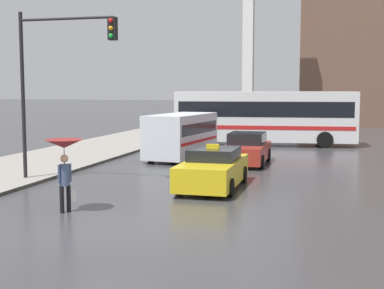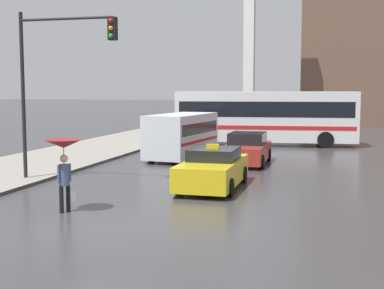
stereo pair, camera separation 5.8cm
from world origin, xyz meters
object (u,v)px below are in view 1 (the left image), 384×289
at_px(sedan_red, 247,150).
at_px(monument_cross, 249,12).
at_px(taxi, 213,169).
at_px(city_bus, 265,115).
at_px(pedestrian_with_umbrella, 64,153).
at_px(traffic_light, 57,64).
at_px(ambulance_van, 181,134).

height_order(sedan_red, monument_cross, monument_cross).
bearing_deg(taxi, sedan_red, -91.80).
distance_m(taxi, city_bus, 14.99).
relative_size(sedan_red, monument_cross, 0.24).
bearing_deg(monument_cross, sedan_red, -81.46).
height_order(city_bus, pedestrian_with_umbrella, city_bus).
bearing_deg(monument_cross, traffic_light, -95.00).
height_order(taxi, sedan_red, taxi).
xyz_separation_m(taxi, monument_cross, (-3.17, 28.76, 9.42)).
bearing_deg(taxi, pedestrian_with_umbrella, 55.82).
height_order(city_bus, traffic_light, traffic_light).
xyz_separation_m(ambulance_van, traffic_light, (-2.50, -7.69, 3.09)).
height_order(taxi, city_bus, city_bus).
bearing_deg(pedestrian_with_umbrella, city_bus, 20.60).
bearing_deg(sedan_red, city_bus, -88.60).
distance_m(traffic_light, monument_cross, 29.80).
xyz_separation_m(ambulance_van, pedestrian_with_umbrella, (0.01, -12.03, 0.44)).
distance_m(sedan_red, monument_cross, 24.57).
relative_size(taxi, pedestrian_with_umbrella, 2.15).
xyz_separation_m(ambulance_van, monument_cross, (0.04, 21.44, 8.85)).
bearing_deg(traffic_light, taxi, 3.70).
bearing_deg(ambulance_van, sedan_red, 170.90).
relative_size(taxi, monument_cross, 0.25).
height_order(sedan_red, pedestrian_with_umbrella, pedestrian_with_umbrella).
relative_size(ambulance_van, pedestrian_with_umbrella, 2.56).
xyz_separation_m(taxi, sedan_red, (0.20, 6.33, 0.00)).
distance_m(sedan_red, city_bus, 8.70).
height_order(taxi, ambulance_van, ambulance_van).
distance_m(taxi, pedestrian_with_umbrella, 5.78).
bearing_deg(monument_cross, taxi, -83.71).
xyz_separation_m(city_bus, monument_cross, (-3.16, 13.81, 8.25)).
bearing_deg(pedestrian_with_umbrella, ambulance_van, 29.87).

